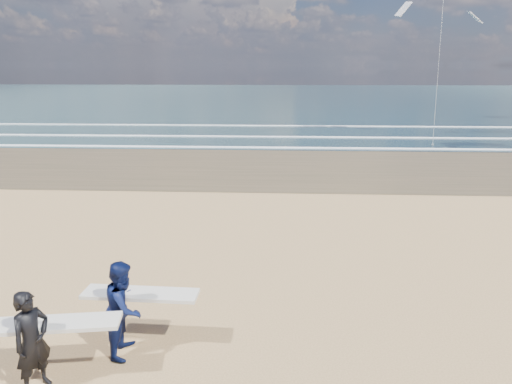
{
  "coord_description": "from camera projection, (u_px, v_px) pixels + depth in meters",
  "views": [
    {
      "loc": [
        4.13,
        -6.52,
        5.2
      ],
      "look_at": [
        3.49,
        6.0,
        1.72
      ],
      "focal_mm": 32.0,
      "sensor_mm": 36.0,
      "label": 1
    }
  ],
  "objects": [
    {
      "name": "ocean",
      "position": [
        374.0,
        98.0,
        76.16
      ],
      "size": [
        220.0,
        100.0,
        0.02
      ],
      "primitive_type": "cube",
      "color": "#182D35",
      "rests_on": "ground"
    },
    {
      "name": "foam_breakers",
      "position": [
        492.0,
        137.0,
        33.91
      ],
      "size": [
        220.0,
        11.7,
        0.05
      ],
      "color": "white",
      "rests_on": "ground"
    },
    {
      "name": "surfer_near",
      "position": [
        35.0,
        339.0,
        7.43
      ],
      "size": [
        2.25,
        1.16,
        1.77
      ],
      "color": "black",
      "rests_on": "ground"
    },
    {
      "name": "surfer_far",
      "position": [
        126.0,
        307.0,
        8.4
      ],
      "size": [
        2.22,
        1.09,
        1.82
      ],
      "color": "#0B143F",
      "rests_on": "ground"
    },
    {
      "name": "kite_1",
      "position": [
        440.0,
        46.0,
        31.34
      ],
      "size": [
        6.0,
        4.76,
        11.63
      ],
      "color": "slate",
      "rests_on": "ground"
    }
  ]
}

